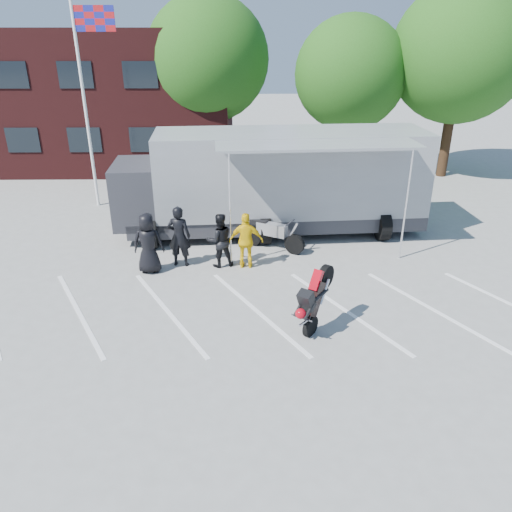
{
  "coord_description": "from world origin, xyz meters",
  "views": [
    {
      "loc": [
        0.0,
        -10.65,
        6.97
      ],
      "look_at": [
        0.19,
        1.74,
        1.3
      ],
      "focal_mm": 35.0,
      "sensor_mm": 36.0,
      "label": 1
    }
  ],
  "objects_px": {
    "tree_left": "(208,59)",
    "spectator_leather_a": "(148,243)",
    "flagpole": "(88,82)",
    "parked_motorcycle": "(273,249)",
    "spectator_leather_c": "(220,240)",
    "tree_mid": "(350,74)",
    "tree_right": "(460,54)",
    "stunt_bike_rider": "(321,324)",
    "transporter_truck": "(276,231)",
    "spectator_hivis": "(246,241)",
    "spectator_leather_b": "(179,236)"
  },
  "relations": [
    {
      "from": "transporter_truck",
      "to": "spectator_leather_c",
      "type": "height_order",
      "value": "transporter_truck"
    },
    {
      "from": "tree_right",
      "to": "spectator_leather_c",
      "type": "height_order",
      "value": "tree_right"
    },
    {
      "from": "tree_mid",
      "to": "spectator_leather_c",
      "type": "bearing_deg",
      "value": -118.0
    },
    {
      "from": "tree_mid",
      "to": "spectator_leather_c",
      "type": "xyz_separation_m",
      "value": [
        -5.92,
        -11.14,
        -4.06
      ]
    },
    {
      "from": "tree_left",
      "to": "spectator_hivis",
      "type": "xyz_separation_m",
      "value": [
        1.92,
        -12.25,
        -4.66
      ]
    },
    {
      "from": "tree_left",
      "to": "spectator_leather_c",
      "type": "relative_size",
      "value": 4.89
    },
    {
      "from": "tree_right",
      "to": "spectator_leather_a",
      "type": "xyz_separation_m",
      "value": [
        -13.09,
        -11.03,
        -4.92
      ]
    },
    {
      "from": "tree_mid",
      "to": "spectator_leather_c",
      "type": "relative_size",
      "value": 4.35
    },
    {
      "from": "transporter_truck",
      "to": "stunt_bike_rider",
      "type": "bearing_deg",
      "value": -86.78
    },
    {
      "from": "tree_mid",
      "to": "spectator_leather_a",
      "type": "xyz_separation_m",
      "value": [
        -8.09,
        -11.53,
        -3.99
      ]
    },
    {
      "from": "spectator_leather_b",
      "to": "tree_left",
      "type": "bearing_deg",
      "value": -83.84
    },
    {
      "from": "tree_right",
      "to": "spectator_leather_a",
      "type": "distance_m",
      "value": 17.81
    },
    {
      "from": "spectator_leather_c",
      "to": "spectator_hivis",
      "type": "relative_size",
      "value": 0.98
    },
    {
      "from": "tree_left",
      "to": "spectator_leather_a",
      "type": "distance_m",
      "value": 13.39
    },
    {
      "from": "tree_mid",
      "to": "stunt_bike_rider",
      "type": "xyz_separation_m",
      "value": [
        -3.15,
        -14.69,
        -4.94
      ]
    },
    {
      "from": "tree_mid",
      "to": "stunt_bike_rider",
      "type": "bearing_deg",
      "value": -102.08
    },
    {
      "from": "stunt_bike_rider",
      "to": "spectator_leather_c",
      "type": "xyz_separation_m",
      "value": [
        -2.78,
        3.55,
        0.88
      ]
    },
    {
      "from": "flagpole",
      "to": "tree_right",
      "type": "xyz_separation_m",
      "value": [
        16.24,
        4.5,
        0.82
      ]
    },
    {
      "from": "flagpole",
      "to": "parked_motorcycle",
      "type": "bearing_deg",
      "value": -34.53
    },
    {
      "from": "spectator_leather_a",
      "to": "spectator_leather_c",
      "type": "xyz_separation_m",
      "value": [
        2.17,
        0.38,
        -0.07
      ]
    },
    {
      "from": "tree_left",
      "to": "spectator_hivis",
      "type": "bearing_deg",
      "value": -81.09
    },
    {
      "from": "tree_right",
      "to": "spectator_leather_b",
      "type": "height_order",
      "value": "tree_right"
    },
    {
      "from": "tree_right",
      "to": "stunt_bike_rider",
      "type": "xyz_separation_m",
      "value": [
        -8.15,
        -14.19,
        -5.88
      ]
    },
    {
      "from": "spectator_leather_c",
      "to": "spectator_leather_a",
      "type": "bearing_deg",
      "value": -5.54
    },
    {
      "from": "transporter_truck",
      "to": "spectator_hivis",
      "type": "distance_m",
      "value": 3.39
    },
    {
      "from": "transporter_truck",
      "to": "tree_mid",
      "type": "bearing_deg",
      "value": 60.01
    },
    {
      "from": "tree_left",
      "to": "stunt_bike_rider",
      "type": "bearing_deg",
      "value": -76.2
    },
    {
      "from": "spectator_hivis",
      "to": "tree_left",
      "type": "bearing_deg",
      "value": -78.05
    },
    {
      "from": "transporter_truck",
      "to": "spectator_leather_a",
      "type": "xyz_separation_m",
      "value": [
        -4.12,
        -3.35,
        0.96
      ]
    },
    {
      "from": "tree_left",
      "to": "stunt_bike_rider",
      "type": "height_order",
      "value": "tree_left"
    },
    {
      "from": "flagpole",
      "to": "spectator_hivis",
      "type": "xyz_separation_m",
      "value": [
        6.17,
        -6.25,
        -4.15
      ]
    },
    {
      "from": "transporter_truck",
      "to": "stunt_bike_rider",
      "type": "relative_size",
      "value": 6.31
    },
    {
      "from": "spectator_leather_a",
      "to": "tree_left",
      "type": "bearing_deg",
      "value": -97.16
    },
    {
      "from": "flagpole",
      "to": "tree_right",
      "type": "distance_m",
      "value": 16.88
    },
    {
      "from": "tree_left",
      "to": "tree_mid",
      "type": "distance_m",
      "value": 7.1
    },
    {
      "from": "tree_mid",
      "to": "spectator_leather_b",
      "type": "relative_size",
      "value": 3.86
    },
    {
      "from": "parked_motorcycle",
      "to": "spectator_leather_c",
      "type": "bearing_deg",
      "value": 154.61
    },
    {
      "from": "tree_mid",
      "to": "spectator_leather_b",
      "type": "height_order",
      "value": "tree_mid"
    },
    {
      "from": "tree_mid",
      "to": "tree_right",
      "type": "distance_m",
      "value": 5.11
    },
    {
      "from": "flagpole",
      "to": "spectator_leather_a",
      "type": "bearing_deg",
      "value": -64.23
    },
    {
      "from": "spectator_leather_c",
      "to": "spectator_hivis",
      "type": "distance_m",
      "value": 0.85
    },
    {
      "from": "tree_mid",
      "to": "transporter_truck",
      "type": "height_order",
      "value": "tree_mid"
    },
    {
      "from": "stunt_bike_rider",
      "to": "spectator_leather_b",
      "type": "relative_size",
      "value": 0.93
    },
    {
      "from": "stunt_bike_rider",
      "to": "transporter_truck",
      "type": "bearing_deg",
      "value": 133.72
    },
    {
      "from": "transporter_truck",
      "to": "spectator_hivis",
      "type": "height_order",
      "value": "transporter_truck"
    },
    {
      "from": "transporter_truck",
      "to": "tree_right",
      "type": "bearing_deg",
      "value": 36.48
    },
    {
      "from": "tree_left",
      "to": "spectator_leather_a",
      "type": "height_order",
      "value": "tree_left"
    },
    {
      "from": "transporter_truck",
      "to": "parked_motorcycle",
      "type": "xyz_separation_m",
      "value": [
        -0.18,
        -1.7,
        0.0
      ]
    },
    {
      "from": "transporter_truck",
      "to": "spectator_leather_b",
      "type": "height_order",
      "value": "spectator_leather_b"
    },
    {
      "from": "tree_mid",
      "to": "spectator_leather_b",
      "type": "distance_m",
      "value": 13.78
    }
  ]
}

